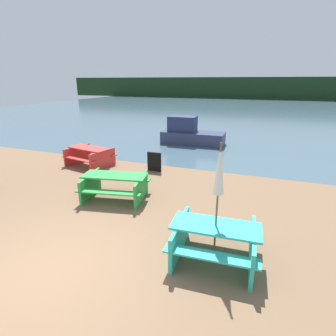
{
  "coord_description": "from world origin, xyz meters",
  "views": [
    {
      "loc": [
        3.46,
        -3.0,
        3.36
      ],
      "look_at": [
        0.83,
        4.02,
        0.85
      ],
      "focal_mm": 28.0,
      "sensor_mm": 36.0,
      "label": 1
    }
  ],
  "objects_px": {
    "umbrella_white": "(219,171)",
    "signboard": "(154,162)",
    "boat": "(190,134)",
    "picnic_table_red": "(90,155)",
    "picnic_table_teal": "(215,239)",
    "picnic_table_green": "(115,184)"
  },
  "relations": [
    {
      "from": "picnic_table_teal",
      "to": "boat",
      "type": "distance_m",
      "value": 9.98
    },
    {
      "from": "picnic_table_red",
      "to": "umbrella_white",
      "type": "distance_m",
      "value": 7.48
    },
    {
      "from": "picnic_table_red",
      "to": "umbrella_white",
      "type": "xyz_separation_m",
      "value": [
        6.01,
        -4.23,
        1.38
      ]
    },
    {
      "from": "picnic_table_green",
      "to": "umbrella_white",
      "type": "distance_m",
      "value": 4.01
    },
    {
      "from": "picnic_table_teal",
      "to": "boat",
      "type": "height_order",
      "value": "boat"
    },
    {
      "from": "signboard",
      "to": "picnic_table_red",
      "type": "bearing_deg",
      "value": -175.1
    },
    {
      "from": "picnic_table_teal",
      "to": "picnic_table_red",
      "type": "height_order",
      "value": "picnic_table_teal"
    },
    {
      "from": "umbrella_white",
      "to": "signboard",
      "type": "height_order",
      "value": "umbrella_white"
    },
    {
      "from": "boat",
      "to": "umbrella_white",
      "type": "bearing_deg",
      "value": -72.21
    },
    {
      "from": "picnic_table_red",
      "to": "signboard",
      "type": "xyz_separation_m",
      "value": [
        2.8,
        0.24,
        -0.08
      ]
    },
    {
      "from": "picnic_table_green",
      "to": "boat",
      "type": "xyz_separation_m",
      "value": [
        0.11,
        7.66,
        0.09
      ]
    },
    {
      "from": "signboard",
      "to": "boat",
      "type": "bearing_deg",
      "value": 89.89
    },
    {
      "from": "picnic_table_teal",
      "to": "picnic_table_green",
      "type": "height_order",
      "value": "picnic_table_teal"
    },
    {
      "from": "boat",
      "to": "signboard",
      "type": "distance_m",
      "value": 4.99
    },
    {
      "from": "picnic_table_red",
      "to": "boat",
      "type": "xyz_separation_m",
      "value": [
        2.81,
        5.23,
        0.09
      ]
    },
    {
      "from": "boat",
      "to": "signboard",
      "type": "bearing_deg",
      "value": -90.98
    },
    {
      "from": "picnic_table_red",
      "to": "picnic_table_green",
      "type": "bearing_deg",
      "value": -42.03
    },
    {
      "from": "picnic_table_teal",
      "to": "signboard",
      "type": "bearing_deg",
      "value": 125.63
    },
    {
      "from": "picnic_table_red",
      "to": "signboard",
      "type": "height_order",
      "value": "picnic_table_red"
    },
    {
      "from": "picnic_table_teal",
      "to": "umbrella_white",
      "type": "bearing_deg",
      "value": -90.0
    },
    {
      "from": "picnic_table_green",
      "to": "umbrella_white",
      "type": "bearing_deg",
      "value": -28.52
    },
    {
      "from": "picnic_table_teal",
      "to": "picnic_table_red",
      "type": "relative_size",
      "value": 0.88
    }
  ]
}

